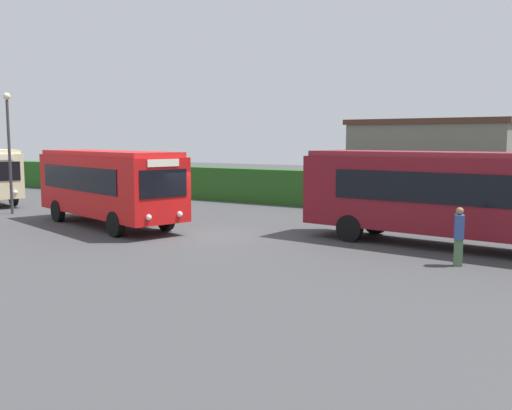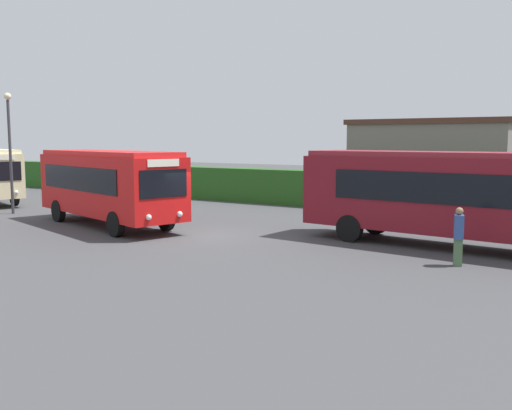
{
  "view_description": "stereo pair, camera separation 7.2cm",
  "coord_description": "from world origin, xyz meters",
  "views": [
    {
      "loc": [
        13.82,
        -17.3,
        3.75
      ],
      "look_at": [
        2.2,
        0.87,
        1.27
      ],
      "focal_mm": 39.93,
      "sensor_mm": 36.0,
      "label": 1
    },
    {
      "loc": [
        13.88,
        -17.26,
        3.75
      ],
      "look_at": [
        2.2,
        0.87,
        1.27
      ],
      "focal_mm": 39.93,
      "sensor_mm": 36.0,
      "label": 2
    }
  ],
  "objects": [
    {
      "name": "depot_building",
      "position": [
        4.46,
        16.95,
        2.47
      ],
      "size": [
        9.21,
        5.86,
        4.92
      ],
      "color": "slate",
      "rests_on": "ground_plane"
    },
    {
      "name": "person_center",
      "position": [
        9.92,
        -0.01,
        0.94
      ],
      "size": [
        0.36,
        0.44,
        1.76
      ],
      "rotation": [
        0.0,
        0.0,
        3.46
      ],
      "color": "#4C6B47",
      "rests_on": "ground_plane"
    },
    {
      "name": "lamppost",
      "position": [
        -12.06,
        0.15,
        3.75
      ],
      "size": [
        0.36,
        0.36,
        6.07
      ],
      "color": "#38383D",
      "rests_on": "ground_plane"
    },
    {
      "name": "ground_plane",
      "position": [
        0.0,
        0.0,
        0.0
      ],
      "size": [
        113.03,
        113.03,
        0.0
      ],
      "primitive_type": "plane",
      "color": "#424244"
    },
    {
      "name": "bus_red",
      "position": [
        -4.81,
        -0.07,
        1.87
      ],
      "size": [
        9.2,
        4.8,
        3.27
      ],
      "rotation": [
        0.0,
        0.0,
        -0.27
      ],
      "color": "red",
      "rests_on": "ground_plane"
    },
    {
      "name": "hedge_row",
      "position": [
        0.0,
        11.27,
        1.01
      ],
      "size": [
        68.51,
        1.23,
        2.02
      ],
      "primitive_type": "cube",
      "color": "#26591E",
      "rests_on": "ground_plane"
    },
    {
      "name": "bus_maroon",
      "position": [
        8.88,
        2.82,
        1.91
      ],
      "size": [
        10.7,
        3.26,
        3.33
      ],
      "rotation": [
        0.0,
        0.0,
        3.06
      ],
      "color": "maroon",
      "rests_on": "ground_plane"
    }
  ]
}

